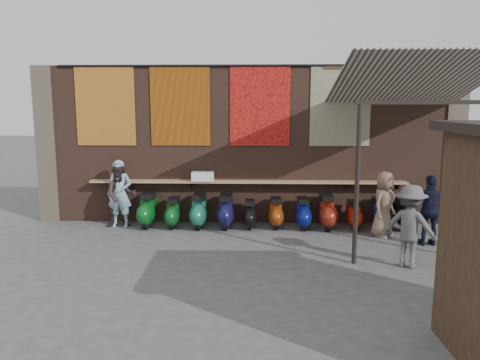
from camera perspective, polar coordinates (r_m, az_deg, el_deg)
The scene contains 31 objects.
ground at distance 9.82m, azimuth 0.74°, elevation -8.82°, with size 70.00×70.00×0.00m, color #474749.
brick_wall at distance 12.08m, azimuth 0.98°, elevation 4.29°, with size 10.00×0.40×4.00m, color brown.
pier_left at distance 13.21m, azimuth -22.26°, elevation 4.03°, with size 0.50×0.50×4.00m, color #4C4238.
pier_right at distance 13.09m, azimuth 24.43°, elevation 3.85°, with size 0.50×0.50×4.00m, color #4C4238.
eating_counter at distance 11.83m, azimuth 0.94°, elevation -0.21°, with size 8.00×0.32×0.05m, color #9E7A51.
shelf_box at distance 11.84m, azimuth -4.56°, elevation 0.45°, with size 0.55×0.33×0.23m, color white.
tapestry_redgold at distance 12.39m, azimuth -16.11°, elevation 8.69°, with size 1.50×0.02×2.00m, color maroon.
tapestry_sun at distance 11.96m, azimuth -7.30°, elevation 8.96°, with size 1.50×0.02×2.00m, color orange.
tapestry_orange at distance 11.81m, azimuth 2.45°, elevation 9.03°, with size 1.50×0.02×2.00m, color red.
tapestry_multi at distance 12.01m, azimuth 12.15°, elevation 8.83°, with size 1.50×0.02×2.00m, color teal.
hang_rail at distance 11.84m, azimuth 0.99°, elevation 13.78°, with size 0.06×0.06×9.50m, color black.
scooter_stool_0 at distance 11.95m, azimuth -11.17°, elevation -3.61°, with size 0.40×0.89×0.84m, color #0C591C, non-canonical shape.
scooter_stool_1 at distance 11.81m, azimuth -8.15°, elevation -3.96°, with size 0.34×0.76×0.73m, color #10521E, non-canonical shape.
scooter_stool_2 at distance 11.69m, azimuth -5.00°, elevation -3.79°, with size 0.39×0.87×0.83m, color #1B6F53, non-canonical shape.
scooter_stool_3 at distance 11.64m, azimuth -1.73°, elevation -3.85°, with size 0.39×0.86×0.81m, color #16134A, non-canonical shape.
scooter_stool_4 at distance 11.63m, azimuth 1.20°, elevation -4.20°, with size 0.32×0.72×0.68m, color black, non-canonical shape.
scooter_stool_5 at distance 11.70m, azimuth 4.39°, elevation -4.03°, with size 0.35×0.77×0.73m, color #8E360C, non-canonical shape.
scooter_stool_6 at distance 11.68m, azimuth 7.68°, elevation -4.05°, with size 0.36×0.79×0.75m, color navy, non-canonical shape.
scooter_stool_7 at distance 11.74m, azimuth 10.53°, elevation -3.84°, with size 0.40×0.88×0.83m, color maroon, non-canonical shape.
scooter_stool_8 at distance 11.87m, azimuth 13.69°, elevation -4.16°, with size 0.33×0.73×0.69m, color #AE1C0D, non-canonical shape.
scooter_stool_9 at distance 12.10m, azimuth 16.61°, elevation -3.92°, with size 0.35×0.78×0.74m, color navy, non-canonical shape.
scooter_stool_10 at distance 12.20m, azimuth 19.18°, elevation -3.90°, with size 0.36×0.79×0.75m, color black, non-canonical shape.
diner_left at distance 12.02m, azimuth -14.45°, elevation -1.61°, with size 0.61×0.40×1.68m, color #81A8BB.
diner_right at distance 12.02m, azimuth -14.31°, elevation -1.90°, with size 0.76×0.59×1.56m, color #2E2426.
shopper_navy at distance 10.93m, azimuth 22.19°, elevation -3.46°, with size 0.90×0.38×1.54m, color black.
shopper_grey at distance 9.34m, azimuth 20.03°, elevation -5.33°, with size 1.02×0.59×1.58m, color #58575C.
shopper_tan at distance 11.27m, azimuth 17.11°, elevation -2.85°, with size 0.75×0.49×1.53m, color #7A604E.
awning_canvas at distance 10.78m, azimuth 20.21°, elevation 11.37°, with size 3.20×3.40×0.03m, color beige.
awning_ledger at distance 12.32m, azimuth 17.94°, elevation 13.03°, with size 3.30×0.08×0.12m, color #33261C.
awning_header at distance 9.35m, azimuth 22.96°, elevation 8.72°, with size 3.00×0.08×0.08m, color black.
awning_post_left at distance 9.07m, azimuth 14.07°, elevation -0.53°, with size 0.09×0.09×3.10m, color black.
Camera 1 is at (0.15, -9.33, 3.06)m, focal length 35.00 mm.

